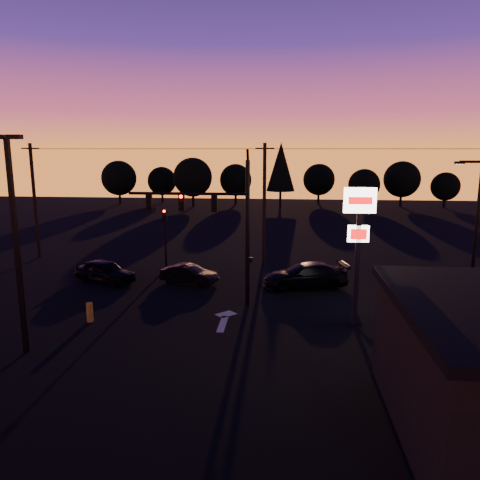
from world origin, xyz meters
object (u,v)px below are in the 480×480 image
object	(u,v)px
parking_lot_light	(15,231)
streetlight	(475,226)
car_left	(105,271)
car_mid	(189,274)
secondary_signal	(165,230)
pylon_sign	(359,227)
bollard	(90,312)
traffic_signal_mast	(218,217)
suv_parked	(433,342)
car_right	(305,276)

from	to	relation	value
parking_lot_light	streetlight	bearing A→B (deg)	21.65
car_left	car_mid	world-z (taller)	car_left
secondary_signal	parking_lot_light	world-z (taller)	parking_lot_light
parking_lot_light	car_left	bearing A→B (deg)	93.25
pylon_sign	car_mid	distance (m)	12.32
streetlight	bollard	bearing A→B (deg)	-166.71
traffic_signal_mast	parking_lot_light	bearing A→B (deg)	-136.63
traffic_signal_mast	car_left	bearing A→B (deg)	155.10
bollard	car_mid	size ratio (longest dim) A/B	0.26
traffic_signal_mast	parking_lot_light	distance (m)	10.19
pylon_sign	streetlight	world-z (taller)	streetlight
bollard	suv_parked	xyz separation A→B (m)	(15.96, -2.60, 0.16)
suv_parked	parking_lot_light	bearing A→B (deg)	172.54
secondary_signal	car_mid	distance (m)	4.85
pylon_sign	car_mid	world-z (taller)	pylon_sign
parking_lot_light	streetlight	world-z (taller)	parking_lot_light
streetlight	car_left	distance (m)	22.43
parking_lot_light	car_mid	world-z (taller)	parking_lot_light
car_left	car_right	size ratio (longest dim) A/B	0.81
car_right	bollard	bearing A→B (deg)	-69.97
car_left	pylon_sign	bearing A→B (deg)	-88.08
car_right	suv_parked	xyz separation A→B (m)	(4.88, -9.52, -0.12)
parking_lot_light	pylon_sign	xyz separation A→B (m)	(14.50, 4.50, -0.36)
car_mid	car_right	distance (m)	7.44
car_mid	suv_parked	bearing A→B (deg)	-113.20
streetlight	car_mid	distance (m)	17.10
streetlight	suv_parked	xyz separation A→B (m)	(-4.18, -7.35, -3.77)
traffic_signal_mast	car_left	xyz separation A→B (m)	(-8.01, 3.72, -4.21)
car_left	secondary_signal	bearing A→B (deg)	-15.19
parking_lot_light	car_left	distance (m)	11.65
car_mid	suv_parked	xyz separation A→B (m)	(12.31, -9.79, 0.05)
pylon_sign	bollard	bearing A→B (deg)	-176.74
secondary_signal	suv_parked	size ratio (longest dim) A/B	0.92
bollard	car_right	distance (m)	13.07
suv_parked	secondary_signal	bearing A→B (deg)	126.58
streetlight	car_mid	xyz separation A→B (m)	(-16.49, 2.44, -3.81)
pylon_sign	car_left	xyz separation A→B (m)	(-15.11, 6.21, -4.18)
secondary_signal	car_left	distance (m)	5.33
suv_parked	car_left	bearing A→B (deg)	140.54
car_right	traffic_signal_mast	bearing A→B (deg)	-65.41
suv_parked	streetlight	bearing A→B (deg)	49.13
parking_lot_light	suv_parked	size ratio (longest dim) A/B	1.94
parking_lot_light	pylon_sign	distance (m)	15.19
traffic_signal_mast	car_mid	size ratio (longest dim) A/B	2.32
traffic_signal_mast	car_right	world-z (taller)	traffic_signal_mast
streetlight	suv_parked	distance (m)	9.26
bollard	car_mid	xyz separation A→B (m)	(3.65, 7.19, 0.12)
traffic_signal_mast	streetlight	size ratio (longest dim) A/B	1.07
secondary_signal	pylon_sign	distance (m)	15.75
bollard	suv_parked	size ratio (longest dim) A/B	0.21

